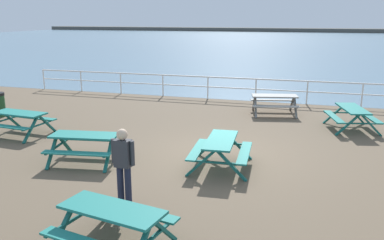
% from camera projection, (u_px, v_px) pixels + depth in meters
% --- Properties ---
extents(ground_plane, '(30.00, 24.00, 0.20)m').
position_uv_depth(ground_plane, '(218.00, 157.00, 11.64)').
color(ground_plane, brown).
extents(sea_band, '(142.00, 90.00, 0.01)m').
position_uv_depth(sea_band, '(296.00, 42.00, 60.57)').
color(sea_band, slate).
rests_on(sea_band, ground).
extents(distant_shoreline, '(142.00, 6.00, 1.80)m').
position_uv_depth(distant_shoreline, '(304.00, 32.00, 100.48)').
color(distant_shoreline, '#4C4C47').
rests_on(distant_shoreline, ground).
extents(seaward_railing, '(23.07, 0.07, 1.08)m').
position_uv_depth(seaward_railing, '(256.00, 85.00, 18.62)').
color(seaward_railing, white).
rests_on(seaward_railing, ground).
extents(picnic_table_near_left, '(2.08, 1.86, 0.80)m').
position_uv_depth(picnic_table_near_left, '(274.00, 100.00, 16.25)').
color(picnic_table_near_left, gray).
rests_on(picnic_table_near_left, ground).
extents(picnic_table_mid_centre, '(2.04, 1.81, 0.80)m').
position_uv_depth(picnic_table_mid_centre, '(112.00, 218.00, 6.74)').
color(picnic_table_mid_centre, '#1E7A70').
rests_on(picnic_table_mid_centre, ground).
extents(picnic_table_far_left, '(1.88, 2.10, 0.80)m').
position_uv_depth(picnic_table_far_left, '(352.00, 113.00, 14.02)').
color(picnic_table_far_left, '#1E7A70').
rests_on(picnic_table_far_left, ground).
extents(picnic_table_far_right, '(1.92, 1.67, 0.80)m').
position_uv_depth(picnic_table_far_right, '(20.00, 118.00, 13.37)').
color(picnic_table_far_right, '#1E7A70').
rests_on(picnic_table_far_right, ground).
extents(picnic_table_seaward, '(1.65, 1.90, 0.80)m').
position_uv_depth(picnic_table_seaward, '(221.00, 146.00, 10.47)').
color(picnic_table_seaward, '#1E7A70').
rests_on(picnic_table_seaward, ground).
extents(picnic_table_corner, '(2.01, 1.78, 0.80)m').
position_uv_depth(picnic_table_corner, '(85.00, 141.00, 10.90)').
color(picnic_table_corner, '#1E7A70').
rests_on(picnic_table_corner, ground).
extents(visitor, '(0.53, 0.24, 1.66)m').
position_uv_depth(visitor, '(123.00, 162.00, 8.30)').
color(visitor, '#1E2338').
rests_on(visitor, ground).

